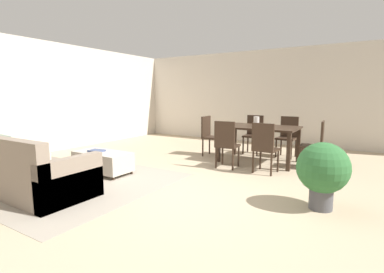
% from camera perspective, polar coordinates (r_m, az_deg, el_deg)
% --- Properties ---
extents(ground_plane, '(10.80, 10.80, 0.00)m').
position_cam_1_polar(ground_plane, '(4.25, -2.30, -11.01)').
color(ground_plane, tan).
extents(wall_back, '(9.00, 0.12, 2.70)m').
position_cam_1_polar(wall_back, '(8.63, 16.67, 7.56)').
color(wall_back, beige).
rests_on(wall_back, ground_plane).
extents(wall_left, '(0.12, 11.00, 2.70)m').
position_cam_1_polar(wall_left, '(7.76, -29.03, 6.83)').
color(wall_left, beige).
rests_on(wall_left, ground_plane).
extents(area_rug, '(3.00, 2.80, 0.01)m').
position_cam_1_polar(area_rug, '(5.15, -22.91, -8.19)').
color(area_rug, gray).
rests_on(area_rug, ground_plane).
extents(couch, '(2.02, 0.93, 0.86)m').
position_cam_1_polar(couch, '(4.78, -30.10, -6.34)').
color(couch, gray).
rests_on(couch, ground_plane).
extents(ottoman_table, '(1.07, 0.53, 0.39)m').
position_cam_1_polar(ottoman_table, '(5.42, -17.36, -4.67)').
color(ottoman_table, '#B7AD9E').
rests_on(ottoman_table, ground_plane).
extents(dining_table, '(1.56, 0.99, 0.76)m').
position_cam_1_polar(dining_table, '(6.14, 13.20, 1.17)').
color(dining_table, '#332319').
rests_on(dining_table, ground_plane).
extents(dining_chair_near_left, '(0.43, 0.43, 0.92)m').
position_cam_1_polar(dining_chair_near_left, '(5.49, 6.83, -1.06)').
color(dining_chair_near_left, '#332319').
rests_on(dining_chair_near_left, ground_plane).
extents(dining_chair_near_right, '(0.43, 0.43, 0.92)m').
position_cam_1_polar(dining_chair_near_right, '(5.25, 14.26, -1.69)').
color(dining_chair_near_right, '#332319').
rests_on(dining_chair_near_right, ground_plane).
extents(dining_chair_far_left, '(0.41, 0.41, 0.92)m').
position_cam_1_polar(dining_chair_far_left, '(7.06, 12.22, 0.88)').
color(dining_chair_far_left, '#332319').
rests_on(dining_chair_far_left, ground_plane).
extents(dining_chair_far_right, '(0.43, 0.43, 0.92)m').
position_cam_1_polar(dining_chair_far_right, '(6.88, 18.56, 0.44)').
color(dining_chair_far_right, '#332319').
rests_on(dining_chair_far_right, ground_plane).
extents(dining_chair_head_east, '(0.43, 0.43, 0.92)m').
position_cam_1_polar(dining_chair_head_east, '(5.92, 23.55, -1.02)').
color(dining_chair_head_east, '#332319').
rests_on(dining_chair_head_east, ground_plane).
extents(dining_chair_head_west, '(0.41, 0.41, 0.92)m').
position_cam_1_polar(dining_chair_head_west, '(6.65, 3.52, 0.61)').
color(dining_chair_head_west, '#332319').
rests_on(dining_chair_head_west, ground_plane).
extents(vase_centerpiece, '(0.12, 0.12, 0.20)m').
position_cam_1_polar(vase_centerpiece, '(6.09, 12.72, 2.95)').
color(vase_centerpiece, silver).
rests_on(vase_centerpiece, dining_table).
extents(book_on_ottoman, '(0.29, 0.24, 0.03)m').
position_cam_1_polar(book_on_ottoman, '(5.43, -18.50, -2.72)').
color(book_on_ottoman, '#3F4C72').
rests_on(book_on_ottoman, ottoman_table).
extents(potted_plant, '(0.63, 0.63, 0.84)m').
position_cam_1_polar(potted_plant, '(3.86, 24.64, -6.12)').
color(potted_plant, '#4C4C51').
rests_on(potted_plant, ground_plane).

